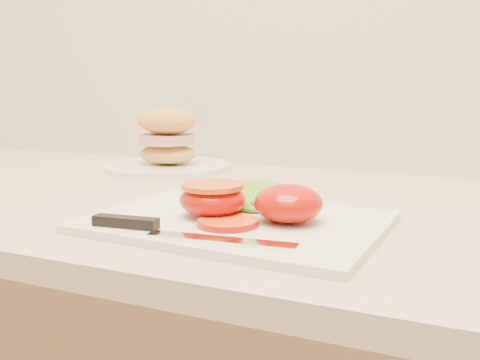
% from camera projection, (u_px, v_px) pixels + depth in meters
% --- Properties ---
extents(cutting_board, '(0.35, 0.26, 0.01)m').
position_uv_depth(cutting_board, '(237.00, 222.00, 0.64)').
color(cutting_board, silver).
rests_on(cutting_board, counter).
extents(tomato_half_dome, '(0.08, 0.08, 0.04)m').
position_uv_depth(tomato_half_dome, '(288.00, 203.00, 0.62)').
color(tomato_half_dome, '#B01606').
rests_on(tomato_half_dome, cutting_board).
extents(tomato_half_cut, '(0.08, 0.08, 0.04)m').
position_uv_depth(tomato_half_cut, '(213.00, 198.00, 0.65)').
color(tomato_half_cut, '#B01606').
rests_on(tomato_half_cut, cutting_board).
extents(tomato_slice_0, '(0.07, 0.07, 0.01)m').
position_uv_depth(tomato_slice_0, '(228.00, 222.00, 0.61)').
color(tomato_slice_0, orange).
rests_on(tomato_slice_0, cutting_board).
extents(lettuce_leaf_0, '(0.14, 0.09, 0.03)m').
position_uv_depth(lettuce_leaf_0, '(252.00, 196.00, 0.71)').
color(lettuce_leaf_0, '#6EB32F').
rests_on(lettuce_leaf_0, cutting_board).
extents(lettuce_leaf_1, '(0.12, 0.12, 0.02)m').
position_uv_depth(lettuce_leaf_1, '(283.00, 199.00, 0.69)').
color(lettuce_leaf_1, '#6EB32F').
rests_on(lettuce_leaf_1, cutting_board).
extents(knife, '(0.24, 0.04, 0.01)m').
position_uv_depth(knife, '(161.00, 229.00, 0.58)').
color(knife, silver).
rests_on(knife, cutting_board).
extents(sandwich_plate, '(0.25, 0.25, 0.12)m').
position_uv_depth(sandwich_plate, '(167.00, 147.00, 1.06)').
color(sandwich_plate, white).
rests_on(sandwich_plate, counter).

